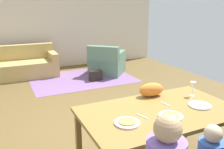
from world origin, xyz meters
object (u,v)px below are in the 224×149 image
object	(u,v)px
wine_glass	(193,86)
cat	(151,90)
plate_near_child	(171,116)
armchair	(107,63)
plate_near_man	(127,123)
plate_near_woman	(200,105)
dining_table	(160,116)
handbag	(96,76)
couch	(26,65)

from	to	relation	value
wine_glass	cat	xyz separation A→B (m)	(-0.47, 0.22, -0.05)
plate_near_child	armchair	bearing A→B (deg)	74.71
cat	plate_near_man	bearing A→B (deg)	-132.69
plate_near_man	plate_near_woman	world-z (taller)	same
plate_near_child	dining_table	bearing A→B (deg)	90.00
plate_near_man	plate_near_child	world-z (taller)	same
armchair	dining_table	bearing A→B (deg)	-105.94
wine_glass	handbag	size ratio (longest dim) A/B	0.58
plate_near_woman	couch	distance (m)	5.02
dining_table	handbag	size ratio (longest dim) A/B	5.35
wine_glass	armchair	distance (m)	3.90
plate_near_child	couch	distance (m)	4.99
dining_table	plate_near_woman	distance (m)	0.49
plate_near_woman	wine_glass	bearing A→B (deg)	62.55
dining_table	plate_near_man	bearing A→B (deg)	-165.69
wine_glass	cat	distance (m)	0.52
cat	couch	world-z (taller)	cat
plate_near_man	wine_glass	xyz separation A→B (m)	(1.09, 0.30, 0.12)
plate_near_child	handbag	size ratio (longest dim) A/B	0.78
plate_near_child	armchair	xyz separation A→B (m)	(1.14, 4.18, -0.45)
handbag	plate_near_child	bearing A→B (deg)	-99.59
plate_near_woman	cat	xyz separation A→B (m)	(-0.32, 0.50, 0.08)
plate_near_man	handbag	size ratio (longest dim) A/B	0.78
cat	armchair	bearing A→B (deg)	82.13
plate_near_man	plate_near_child	xyz separation A→B (m)	(0.47, -0.06, 0.00)
plate_near_man	cat	bearing A→B (deg)	39.78
plate_near_woman	cat	distance (m)	0.60
plate_near_woman	handbag	bearing A→B (deg)	87.52
plate_near_child	wine_glass	world-z (taller)	wine_glass
dining_table	plate_near_man	distance (m)	0.49
dining_table	wine_glass	size ratio (longest dim) A/B	9.20
wine_glass	handbag	bearing A→B (deg)	89.79
dining_table	wine_glass	distance (m)	0.67
dining_table	plate_near_child	world-z (taller)	plate_near_child
plate_near_woman	armchair	distance (m)	4.18
plate_near_child	couch	bearing A→B (deg)	100.75
plate_near_child	plate_near_woman	bearing A→B (deg)	9.65
plate_near_child	couch	size ratio (longest dim) A/B	0.16
wine_glass	armchair	bearing A→B (deg)	82.16
dining_table	couch	xyz separation A→B (m)	(-0.93, 4.70, -0.39)
plate_near_man	plate_near_child	size ratio (longest dim) A/B	1.00
dining_table	cat	bearing A→B (deg)	69.28
plate_near_child	handbag	world-z (taller)	plate_near_child
cat	handbag	bearing A→B (deg)	88.87
plate_near_woman	plate_near_man	bearing A→B (deg)	-178.78
couch	armchair	size ratio (longest dim) A/B	1.33
plate_near_man	cat	xyz separation A→B (m)	(0.62, 0.52, 0.08)
wine_glass	armchair	size ratio (longest dim) A/B	0.15
cat	handbag	size ratio (longest dim) A/B	1.00
plate_near_child	armchair	world-z (taller)	armchair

